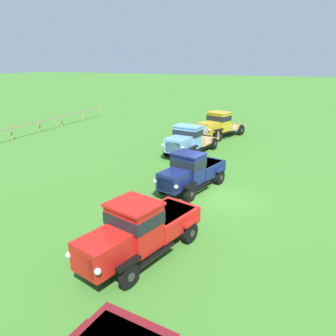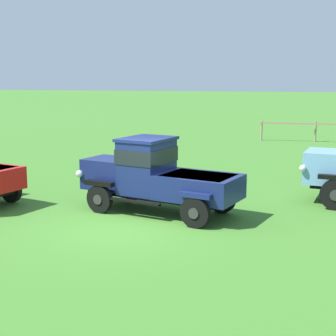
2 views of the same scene
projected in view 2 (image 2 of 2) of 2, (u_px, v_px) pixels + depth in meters
ground_plane at (126, 225)px, 12.75m from camera, size 240.00×240.00×0.00m
vintage_truck_midrow_center at (155, 175)px, 13.86m from camera, size 4.75×2.74×2.03m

